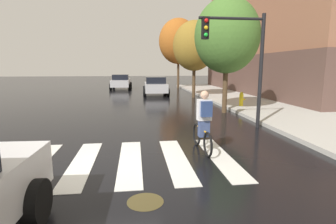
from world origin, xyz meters
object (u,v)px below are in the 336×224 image
sedan_mid (155,86)px  street_tree_near (227,36)px  sedan_far (121,82)px  street_tree_far (178,41)px  traffic_light_near (240,51)px  fire_hydrant (241,99)px  street_tree_mid (194,46)px  manhole_cover (145,202)px  cyclist (204,122)px

sedan_mid → street_tree_near: (2.80, -8.95, 3.01)m
sedan_far → street_tree_far: bearing=3.6°
sedan_mid → street_tree_near: size_ratio=0.78×
street_tree_far → traffic_light_near: bearing=-92.4°
fire_hydrant → sedan_mid: bearing=118.1°
sedan_far → street_tree_mid: size_ratio=0.79×
street_tree_near → street_tree_far: street_tree_far is taller
manhole_cover → traffic_light_near: (3.70, 5.15, 2.86)m
cyclist → fire_hydrant: cyclist is taller
manhole_cover → traffic_light_near: size_ratio=0.15×
traffic_light_near → street_tree_mid: size_ratio=0.74×
cyclist → fire_hydrant: (4.03, 7.12, -0.31)m
fire_hydrant → street_tree_mid: 6.63m
sedan_mid → street_tree_far: street_tree_far is taller
traffic_light_near → fire_hydrant: bearing=65.8°
manhole_cover → sedan_far: size_ratio=0.14×
street_tree_far → sedan_far: bearing=-176.4°
fire_hydrant → street_tree_far: (-1.23, 14.23, 4.39)m
manhole_cover → street_tree_near: bearing=62.9°
street_tree_far → sedan_mid: bearing=-114.7°
manhole_cover → fire_hydrant: 11.20m
sedan_mid → street_tree_mid: size_ratio=0.77×
cyclist → street_tree_far: 21.91m
fire_hydrant → street_tree_near: (-1.37, -1.15, 3.24)m
street_tree_near → street_tree_mid: 6.73m
sedan_far → fire_hydrant: sedan_far is taller
sedan_mid → street_tree_near: street_tree_near is taller
sedan_mid → traffic_light_near: (2.16, -12.27, 2.09)m
fire_hydrant → manhole_cover: bearing=-120.7°
sedan_far → street_tree_near: size_ratio=0.79×
sedan_mid → fire_hydrant: sedan_mid is taller
street_tree_near → street_tree_far: size_ratio=0.77×
sedan_far → street_tree_near: (5.91, -15.00, 2.99)m
cyclist → street_tree_near: 7.16m
traffic_light_near → street_tree_mid: street_tree_mid is taller
sedan_far → traffic_light_near: size_ratio=1.06×
manhole_cover → street_tree_mid: size_ratio=0.11×
cyclist → street_tree_near: (2.66, 5.97, 2.93)m
traffic_light_near → street_tree_far: size_ratio=0.58×
fire_hydrant → street_tree_mid: size_ratio=0.14×
sedan_mid → cyclist: 14.92m
manhole_cover → traffic_light_near: traffic_light_near is taller
sedan_mid → traffic_light_near: size_ratio=1.04×
manhole_cover → fire_hydrant: size_ratio=0.82×
sedan_far → fire_hydrant: 15.65m
sedan_mid → street_tree_near: bearing=-72.6°
sedan_mid → street_tree_mid: (2.72, -2.22, 3.04)m
sedan_mid → traffic_light_near: traffic_light_near is taller
street_tree_near → sedan_far: bearing=111.5°
sedan_mid → fire_hydrant: size_ratio=5.58×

